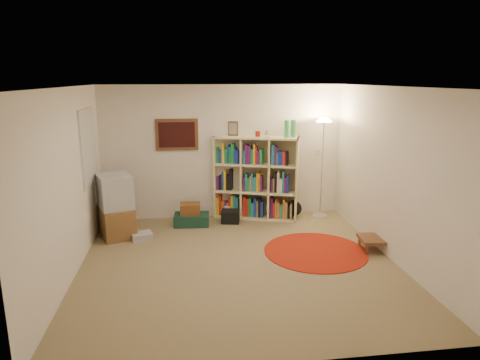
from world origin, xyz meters
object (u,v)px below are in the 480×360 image
(bookshelf, at_px, (255,179))
(suitcase, at_px, (192,219))
(side_table, at_px, (375,240))
(floor_lamp, at_px, (323,135))
(floor_fan, at_px, (294,209))
(tv_stand, at_px, (116,207))

(bookshelf, xyz_separation_m, suitcase, (-1.22, -0.30, -0.66))
(suitcase, xyz_separation_m, side_table, (2.79, -1.57, 0.07))
(floor_lamp, xyz_separation_m, floor_fan, (-0.53, -0.01, -1.40))
(tv_stand, bearing_deg, side_table, -37.12)
(bookshelf, distance_m, floor_lamp, 1.50)
(side_table, bearing_deg, floor_fan, 116.73)
(bookshelf, height_order, side_table, bookshelf)
(side_table, bearing_deg, tv_stand, 163.57)
(floor_fan, relative_size, side_table, 0.70)
(tv_stand, xyz_separation_m, side_table, (4.05, -1.19, -0.34))
(bookshelf, xyz_separation_m, floor_lamp, (1.25, -0.17, 0.82))
(bookshelf, distance_m, floor_fan, 0.94)
(floor_lamp, height_order, side_table, floor_lamp)
(floor_lamp, bearing_deg, bookshelf, 172.31)
(floor_fan, relative_size, tv_stand, 0.33)
(floor_lamp, xyz_separation_m, side_table, (0.32, -1.69, -1.41))
(tv_stand, distance_m, suitcase, 1.38)
(floor_lamp, relative_size, suitcase, 2.91)
(floor_fan, bearing_deg, tv_stand, -168.14)
(floor_fan, bearing_deg, floor_lamp, 3.74)
(floor_lamp, distance_m, suitcase, 2.88)
(bookshelf, relative_size, side_table, 3.81)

